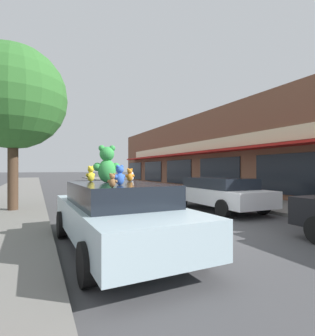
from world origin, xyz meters
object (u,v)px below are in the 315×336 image
(teddy_bear_blue, at_px, (120,175))
(teddy_bear_brown, at_px, (112,180))
(teddy_bear_yellow, at_px, (91,174))
(teddy_bear_orange, at_px, (130,175))
(teddy_bear_giant, at_px, (107,165))
(street_tree, at_px, (13,97))
(plush_art_car, at_px, (118,213))
(parked_car_far_center, at_px, (219,192))
(teddy_bear_white, at_px, (132,176))

(teddy_bear_blue, height_order, teddy_bear_brown, teddy_bear_blue)
(teddy_bear_blue, height_order, teddy_bear_yellow, same)
(teddy_bear_orange, height_order, teddy_bear_blue, teddy_bear_blue)
(teddy_bear_giant, distance_m, street_tree, 6.47)
(plush_art_car, relative_size, parked_car_far_center, 1.08)
(teddy_bear_white, relative_size, teddy_bear_brown, 0.94)
(teddy_bear_blue, bearing_deg, plush_art_car, -129.27)
(teddy_bear_white, distance_m, teddy_bear_yellow, 1.14)
(teddy_bear_white, height_order, teddy_bear_yellow, teddy_bear_yellow)
(teddy_bear_white, bearing_deg, teddy_bear_giant, 1.66)
(teddy_bear_white, bearing_deg, parked_car_far_center, 163.59)
(street_tree, bearing_deg, teddy_bear_brown, -74.79)
(teddy_bear_white, distance_m, street_tree, 6.31)
(teddy_bear_giant, distance_m, teddy_bear_white, 1.18)
(teddy_bear_orange, xyz_separation_m, teddy_bear_yellow, (-0.89, 0.18, 0.03))
(street_tree, bearing_deg, teddy_bear_blue, -71.58)
(teddy_bear_orange, distance_m, parked_car_far_center, 5.24)
(teddy_bear_giant, bearing_deg, teddy_bear_orange, -147.55)
(teddy_bear_yellow, bearing_deg, teddy_bear_brown, 53.25)
(plush_art_car, relative_size, teddy_bear_brown, 20.64)
(teddy_bear_brown, bearing_deg, teddy_bear_white, -87.53)
(teddy_bear_giant, relative_size, teddy_bear_white, 3.73)
(teddy_bear_brown, xyz_separation_m, street_tree, (-1.91, 7.02, 2.86))
(teddy_bear_blue, xyz_separation_m, parked_car_far_center, (5.20, 3.80, -0.81))
(teddy_bear_orange, relative_size, teddy_bear_yellow, 0.85)
(teddy_bear_brown, distance_m, street_tree, 7.82)
(teddy_bear_giant, relative_size, teddy_bear_yellow, 2.20)
(street_tree, bearing_deg, parked_car_far_center, -20.32)
(street_tree, bearing_deg, plush_art_car, -68.39)
(teddy_bear_giant, xyz_separation_m, teddy_bear_yellow, (-0.25, 0.50, -0.21))
(teddy_bear_blue, distance_m, street_tree, 7.43)
(teddy_bear_blue, bearing_deg, parked_car_far_center, -169.75)
(teddy_bear_orange, height_order, teddy_bear_white, teddy_bear_orange)
(teddy_bear_white, bearing_deg, street_tree, -98.35)
(teddy_bear_giant, distance_m, teddy_bear_orange, 0.74)
(plush_art_car, distance_m, teddy_bear_yellow, 1.25)
(teddy_bear_white, xyz_separation_m, teddy_bear_blue, (-0.86, -1.81, 0.07))
(teddy_bear_brown, bearing_deg, teddy_bear_orange, -87.95)
(teddy_bear_giant, bearing_deg, teddy_bear_white, -131.21)
(plush_art_car, bearing_deg, teddy_bear_brown, -112.07)
(plush_art_car, bearing_deg, teddy_bear_white, 56.89)
(plush_art_car, distance_m, parked_car_far_center, 5.95)
(street_tree, bearing_deg, teddy_bear_white, -57.27)
(plush_art_car, height_order, teddy_bear_blue, teddy_bear_blue)
(teddy_bear_orange, distance_m, street_tree, 6.55)
(teddy_bear_brown, relative_size, teddy_bear_yellow, 0.62)
(plush_art_car, bearing_deg, teddy_bear_giant, 108.18)
(plush_art_car, bearing_deg, teddy_bear_orange, 52.74)
(teddy_bear_yellow, bearing_deg, plush_art_car, 78.18)
(teddy_bear_blue, bearing_deg, street_tree, -97.48)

